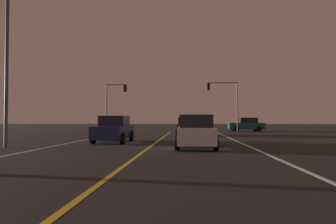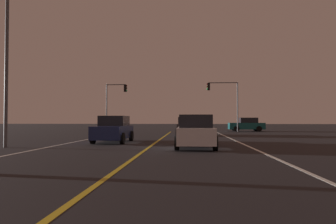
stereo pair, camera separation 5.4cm
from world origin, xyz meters
name	(u,v)px [view 2 (the right image)]	position (x,y,z in m)	size (l,w,h in m)	color
lane_edge_right	(259,151)	(5.33, 15.18, 0.00)	(0.16, 42.35, 0.01)	silver
lane_edge_left	(37,149)	(-5.33, 15.18, 0.00)	(0.16, 42.35, 0.01)	silver
lane_center_divider	(145,150)	(0.00, 15.18, 0.00)	(0.16, 42.35, 0.01)	gold
car_ahead_far	(187,126)	(1.98, 28.46, 0.82)	(2.02, 4.30, 1.70)	black
car_lead_same_lane	(195,132)	(2.42, 16.51, 0.82)	(2.02, 4.30, 1.70)	black
car_oncoming	(114,129)	(-2.75, 19.96, 0.82)	(2.02, 4.30, 1.70)	black
car_crossing_side	(247,125)	(9.37, 38.27, 0.82)	(4.30, 2.02, 1.70)	black
traffic_light_near_right	(223,95)	(6.30, 36.85, 4.44)	(3.76, 0.36, 5.97)	#4C4C51
traffic_light_near_left	(116,97)	(-6.84, 36.85, 4.29)	(2.66, 0.36, 5.84)	#4C4C51
street_lamp_left_mid	(18,41)	(-6.85, 16.00, 5.57)	(2.80, 0.44, 8.81)	#4C4C51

